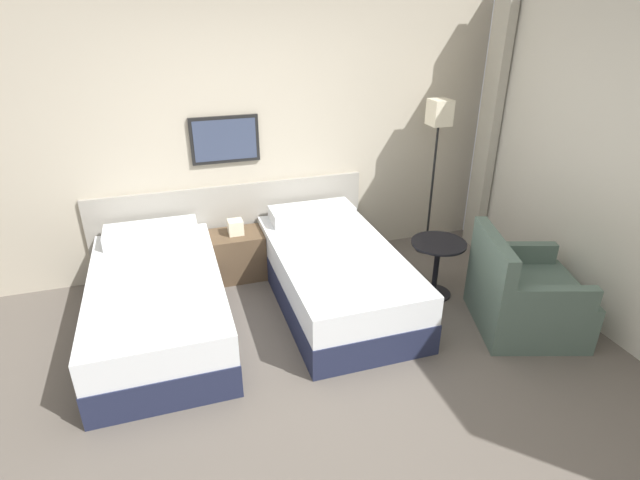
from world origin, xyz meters
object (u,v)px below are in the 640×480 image
(bed_near_door, at_px, (158,302))
(bed_near_window, at_px, (335,274))
(floor_lamp, at_px, (438,131))
(side_table, at_px, (437,258))
(armchair, at_px, (524,298))
(nightstand, at_px, (238,254))

(bed_near_door, distance_m, bed_near_window, 1.53)
(bed_near_window, height_order, floor_lamp, floor_lamp)
(floor_lamp, relative_size, side_table, 3.01)
(floor_lamp, relative_size, armchair, 1.58)
(bed_near_door, height_order, side_table, bed_near_door)
(nightstand, distance_m, side_table, 1.92)
(floor_lamp, distance_m, side_table, 1.33)
(bed_near_window, bearing_deg, armchair, -32.03)
(nightstand, relative_size, armchair, 0.58)
(floor_lamp, bearing_deg, nightstand, 178.61)
(armchair, bearing_deg, bed_near_door, 91.15)
(nightstand, bearing_deg, floor_lamp, -1.39)
(bed_near_door, xyz_separation_m, armchair, (2.89, -0.85, -0.00))
(bed_near_door, relative_size, side_table, 3.58)
(bed_near_window, bearing_deg, nightstand, 136.81)
(bed_near_window, distance_m, nightstand, 1.05)
(bed_near_window, relative_size, floor_lamp, 1.19)
(side_table, bearing_deg, armchair, -56.31)
(floor_lamp, distance_m, armchair, 1.85)
(armchair, bearing_deg, floor_lamp, 19.68)
(nightstand, bearing_deg, armchair, -36.44)
(nightstand, height_order, floor_lamp, floor_lamp)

